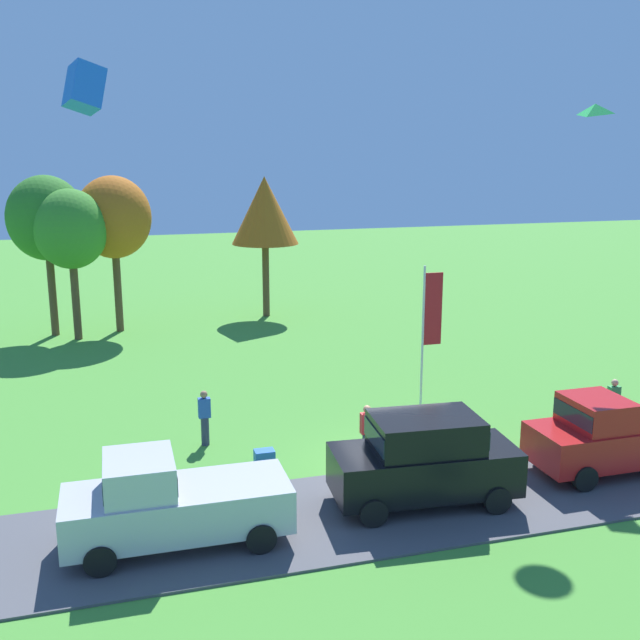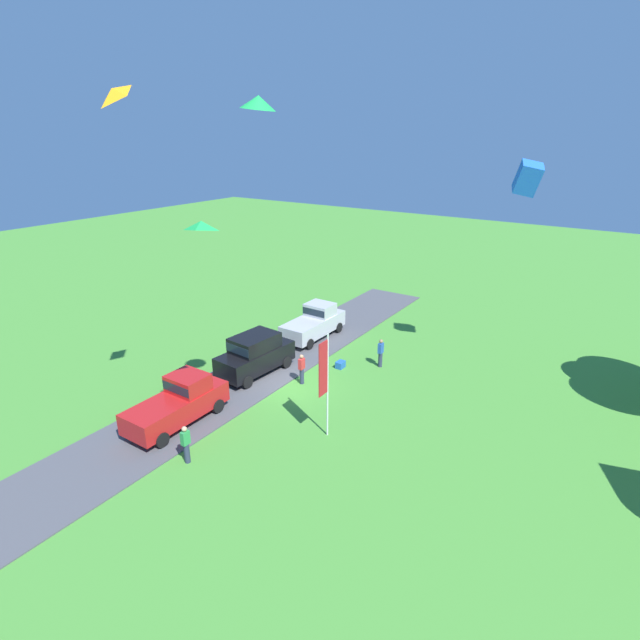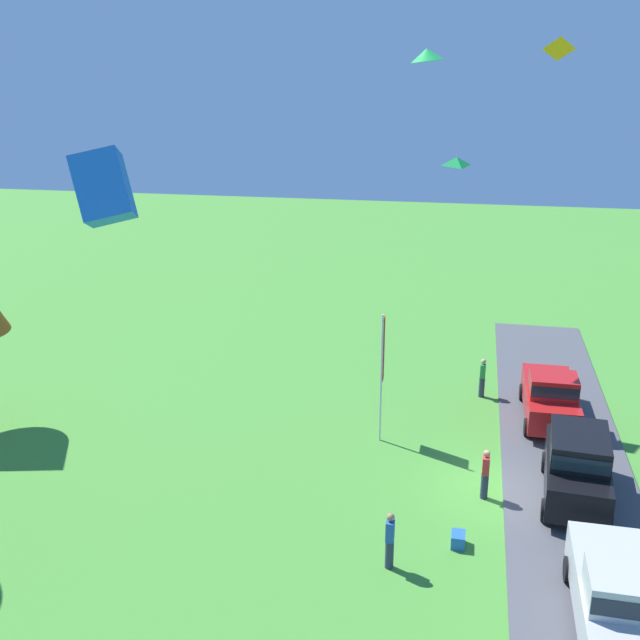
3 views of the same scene
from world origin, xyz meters
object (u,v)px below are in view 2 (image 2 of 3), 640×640
object	(u,v)px
car_pickup_by_flagpole	(315,322)
kite_delta_topmost	(258,102)
car_suv_far_end	(255,353)
kite_diamond_mid_center	(112,93)
car_pickup_mid_row	(180,401)
person_on_lawn	(302,369)
kite_diamond_over_trees	(201,226)
flag_banner	(325,375)
cooler_box	(340,365)
kite_box_trailing_tail	(528,178)
person_beside_suv	(381,353)
person_watching_sky	(186,444)

from	to	relation	value
car_pickup_by_flagpole	kite_delta_topmost	bearing A→B (deg)	26.63
car_suv_far_end	kite_diamond_mid_center	xyz separation A→B (m)	(7.69, 1.08, 12.78)
car_suv_far_end	car_pickup_mid_row	xyz separation A→B (m)	(5.78, 0.35, -0.19)
car_pickup_by_flagpole	car_suv_far_end	bearing A→B (deg)	2.40
person_on_lawn	kite_diamond_mid_center	world-z (taller)	kite_diamond_mid_center
car_suv_far_end	kite_delta_topmost	size ratio (longest dim) A/B	3.98
car_pickup_by_flagpole	kite_diamond_over_trees	world-z (taller)	kite_diamond_over_trees
flag_banner	cooler_box	world-z (taller)	flag_banner
cooler_box	kite_diamond_mid_center	xyz separation A→B (m)	(10.99, -2.49, 13.87)
car_pickup_mid_row	kite_diamond_over_trees	world-z (taller)	kite_diamond_over_trees
car_pickup_mid_row	kite_delta_topmost	distance (m)	13.72
car_suv_far_end	person_on_lawn	bearing A→B (deg)	99.87
person_on_lawn	kite_box_trailing_tail	bearing A→B (deg)	129.24
person_beside_suv	kite_delta_topmost	xyz separation A→B (m)	(10.31, 0.27, 12.86)
person_beside_suv	kite_delta_topmost	distance (m)	16.49
person_watching_sky	flag_banner	distance (m)	6.38
car_pickup_by_flagpole	cooler_box	xyz separation A→B (m)	(2.99, 3.84, -0.91)
car_pickup_by_flagpole	person_on_lawn	xyz separation A→B (m)	(5.80, 3.10, -0.23)
car_suv_far_end	kite_delta_topmost	bearing A→B (deg)	45.53
car_pickup_by_flagpole	kite_diamond_over_trees	size ratio (longest dim) A/B	5.53
person_on_lawn	kite_diamond_over_trees	distance (m)	12.09
car_pickup_by_flagpole	flag_banner	distance (m)	11.85
car_suv_far_end	person_watching_sky	world-z (taller)	car_suv_far_end
car_pickup_mid_row	flag_banner	xyz separation A→B (m)	(-2.68, 6.33, 2.03)
cooler_box	kite_delta_topmost	bearing A→B (deg)	13.39
flag_banner	person_on_lawn	bearing A→B (deg)	-133.15
kite_box_trailing_tail	kite_delta_topmost	distance (m)	14.72
person_watching_sky	kite_delta_topmost	size ratio (longest dim) A/B	1.44
kite_diamond_mid_center	car_pickup_by_flagpole	bearing A→B (deg)	-174.51
cooler_box	person_on_lawn	bearing A→B (deg)	-14.63
car_pickup_by_flagpole	flag_banner	world-z (taller)	flag_banner
car_pickup_by_flagpole	person_watching_sky	world-z (taller)	car_pickup_by_flagpole
car_pickup_mid_row	flag_banner	world-z (taller)	flag_banner
car_pickup_by_flagpole	flag_banner	bearing A→B (deg)	36.47
kite_diamond_mid_center	kite_delta_topmost	bearing A→B (deg)	114.49
car_suv_far_end	car_pickup_mid_row	distance (m)	5.80
car_pickup_by_flagpole	kite_box_trailing_tail	xyz separation A→B (m)	(-1.30, 11.79, 9.62)
car_pickup_by_flagpole	kite_diamond_mid_center	distance (m)	19.11
flag_banner	kite_diamond_over_trees	xyz separation A→B (m)	(4.27, -2.17, 6.78)
car_pickup_mid_row	car_pickup_by_flagpole	bearing A→B (deg)	-177.09
car_pickup_mid_row	kite_diamond_over_trees	bearing A→B (deg)	69.06
kite_diamond_over_trees	kite_box_trailing_tail	xyz separation A→B (m)	(-14.96, 7.01, 0.82)
car_suv_far_end	person_watching_sky	xyz separation A→B (m)	(7.76, 2.95, -0.42)
person_on_lawn	kite_delta_topmost	xyz separation A→B (m)	(6.08, 2.85, 12.86)
person_beside_suv	kite_diamond_over_trees	bearing A→B (deg)	-4.28
person_beside_suv	cooler_box	xyz separation A→B (m)	(1.42, -1.84, -0.68)
kite_diamond_over_trees	kite_box_trailing_tail	bearing A→B (deg)	154.89
cooler_box	kite_diamond_mid_center	bearing A→B (deg)	-12.78
car_pickup_mid_row	person_beside_suv	size ratio (longest dim) A/B	2.93
person_watching_sky	kite_diamond_over_trees	bearing A→B (deg)	103.98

